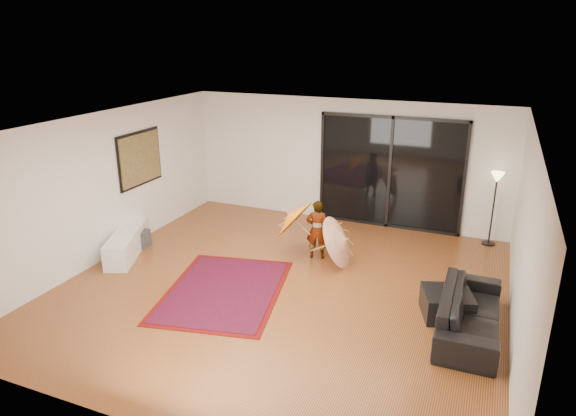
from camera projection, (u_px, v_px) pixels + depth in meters
The scene contains 17 objects.
floor at pixel (282, 287), 8.52m from camera, with size 7.00×7.00×0.00m, color #955829.
ceiling at pixel (282, 125), 7.64m from camera, with size 7.00×7.00×0.00m, color white.
wall_back at pixel (345, 161), 11.14m from camera, with size 7.00×7.00×0.00m, color silver.
wall_front at pixel (142, 320), 5.02m from camera, with size 7.00×7.00×0.00m, color silver.
wall_left at pixel (105, 186), 9.34m from camera, with size 7.00×7.00×0.00m, color silver.
wall_right at pixel (524, 244), 6.82m from camera, with size 7.00×7.00×0.00m, color silver.
sliding_door at pixel (390, 173), 10.80m from camera, with size 3.06×0.07×2.40m.
painting at pixel (140, 159), 10.10m from camera, with size 0.04×1.28×1.08m.
media_console at pixel (127, 242), 9.73m from camera, with size 0.42×1.68×0.47m, color white.
speaker at pixel (140, 238), 10.08m from camera, with size 0.29×0.29×0.34m, color #424244.
persian_rug at pixel (224, 290), 8.40m from camera, with size 2.29×2.84×0.02m.
sofa at pixel (470, 312), 7.19m from camera, with size 2.04×0.80×0.60m, color black.
ottoman at pixel (447, 304), 7.61m from camera, with size 0.69×0.69×0.39m, color black.
floor_lamp at pixel (496, 188), 9.87m from camera, with size 0.25×0.25×1.48m.
child at pixel (317, 230), 9.47m from camera, with size 0.41×0.27×1.12m, color #999999.
parasol_orange at pixel (288, 218), 9.56m from camera, with size 0.70×0.90×0.90m.
parasol_white at pixel (346, 240), 9.14m from camera, with size 0.61×0.97×0.98m.
Camera 1 is at (2.99, -7.01, 4.03)m, focal length 32.00 mm.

